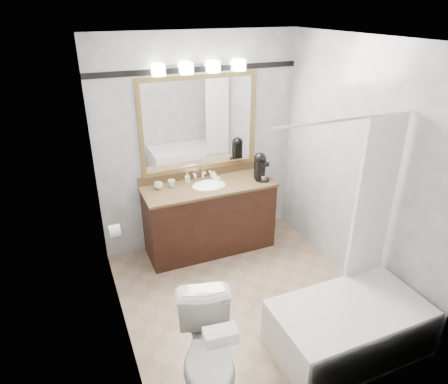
% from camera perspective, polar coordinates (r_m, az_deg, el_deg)
% --- Properties ---
extents(room, '(2.42, 2.62, 2.52)m').
position_cam_1_polar(room, '(3.58, 3.52, 0.63)').
color(room, gray).
rests_on(room, ground).
extents(vanity, '(1.53, 0.58, 0.97)m').
position_cam_1_polar(vanity, '(4.78, -2.11, -3.45)').
color(vanity, black).
rests_on(vanity, ground).
extents(mirror, '(1.40, 0.04, 1.10)m').
position_cam_1_polar(mirror, '(4.60, -3.52, 9.66)').
color(mirror, olive).
rests_on(mirror, room).
extents(vanity_light_bar, '(1.02, 0.14, 0.12)m').
position_cam_1_polar(vanity_light_bar, '(4.42, -3.50, 17.40)').
color(vanity_light_bar, silver).
rests_on(vanity_light_bar, room).
extents(accent_stripe, '(2.40, 0.01, 0.06)m').
position_cam_1_polar(accent_stripe, '(4.49, -3.78, 17.09)').
color(accent_stripe, black).
rests_on(accent_stripe, room).
extents(bathtub, '(1.30, 0.75, 1.96)m').
position_cam_1_polar(bathtub, '(3.76, 17.44, -17.00)').
color(bathtub, white).
rests_on(bathtub, ground).
extents(tp_roll, '(0.11, 0.12, 0.12)m').
position_cam_1_polar(tp_roll, '(4.12, -15.38, -5.35)').
color(tp_roll, white).
rests_on(tp_roll, room).
extents(toilet, '(0.59, 0.83, 0.76)m').
position_cam_1_polar(toilet, '(3.20, -2.23, -22.36)').
color(toilet, white).
rests_on(toilet, ground).
extents(tissue_box, '(0.23, 0.15, 0.09)m').
position_cam_1_polar(tissue_box, '(2.73, -0.49, -19.81)').
color(tissue_box, white).
rests_on(tissue_box, toilet).
extents(coffee_maker, '(0.17, 0.21, 0.32)m').
position_cam_1_polar(coffee_maker, '(4.71, 5.20, 3.78)').
color(coffee_maker, black).
rests_on(coffee_maker, vanity).
extents(cup_left, '(0.11, 0.11, 0.08)m').
position_cam_1_polar(cup_left, '(4.55, -9.34, 0.93)').
color(cup_left, white).
rests_on(cup_left, vanity).
extents(cup_right, '(0.11, 0.11, 0.08)m').
position_cam_1_polar(cup_right, '(4.58, -7.50, 1.25)').
color(cup_right, white).
rests_on(cup_right, vanity).
extents(soap_bottle_a, '(0.06, 0.06, 0.12)m').
position_cam_1_polar(soap_bottle_a, '(4.65, -5.26, 2.01)').
color(soap_bottle_a, white).
rests_on(soap_bottle_a, vanity).
extents(soap_bottle_b, '(0.10, 0.10, 0.09)m').
position_cam_1_polar(soap_bottle_b, '(4.74, -1.45, 2.46)').
color(soap_bottle_b, white).
rests_on(soap_bottle_b, vanity).
extents(soap_bar, '(0.08, 0.06, 0.02)m').
position_cam_1_polar(soap_bar, '(4.74, -1.07, 1.96)').
color(soap_bar, beige).
rests_on(soap_bar, vanity).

